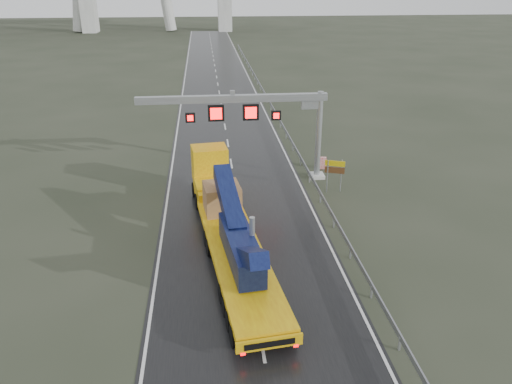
{
  "coord_description": "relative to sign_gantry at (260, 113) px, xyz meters",
  "views": [
    {
      "loc": [
        -2.14,
        -19.99,
        15.45
      ],
      "look_at": [
        0.79,
        8.1,
        3.2
      ],
      "focal_mm": 35.0,
      "sensor_mm": 36.0,
      "label": 1
    }
  ],
  "objects": [
    {
      "name": "striped_barrier",
      "position": [
        5.75,
        2.01,
        -5.1
      ],
      "size": [
        0.64,
        0.4,
        1.03
      ],
      "primitive_type": "cube",
      "rotation": [
        0.0,
        0.0,
        -0.12
      ],
      "color": "red",
      "rests_on": "ground"
    },
    {
      "name": "road",
      "position": [
        -2.1,
        22.01,
        -5.6
      ],
      "size": [
        11.0,
        200.0,
        0.02
      ],
      "primitive_type": "cube",
      "color": "black",
      "rests_on": "ground"
    },
    {
      "name": "sign_gantry",
      "position": [
        0.0,
        0.0,
        0.0
      ],
      "size": [
        14.9,
        1.2,
        7.42
      ],
      "color": "#B6B6B1",
      "rests_on": "ground"
    },
    {
      "name": "exit_sign_pair",
      "position": [
        5.45,
        -3.11,
        -3.79
      ],
      "size": [
        1.45,
        0.58,
        2.61
      ],
      "rotation": [
        0.0,
        0.0,
        -0.35
      ],
      "color": "gray",
      "rests_on": "ground"
    },
    {
      "name": "guardrail",
      "position": [
        4.0,
        12.01,
        -4.91
      ],
      "size": [
        0.2,
        140.0,
        1.4
      ],
      "primitive_type": null,
      "color": "gray",
      "rests_on": "ground"
    },
    {
      "name": "heavy_haul_truck",
      "position": [
        -3.24,
        -9.58,
        -3.82
      ],
      "size": [
        5.09,
        19.84,
        4.62
      ],
      "rotation": [
        0.0,
        0.0,
        0.12
      ],
      "color": "yellow",
      "rests_on": "ground"
    },
    {
      "name": "ground",
      "position": [
        -2.1,
        -17.99,
        -5.61
      ],
      "size": [
        400.0,
        400.0,
        0.0
      ],
      "primitive_type": "plane",
      "color": "#2B3122",
      "rests_on": "ground"
    }
  ]
}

